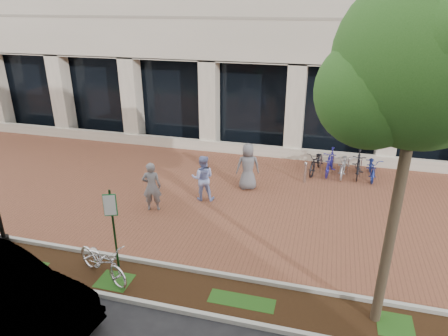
% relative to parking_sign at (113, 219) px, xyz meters
% --- Properties ---
extents(ground, '(120.00, 120.00, 0.00)m').
position_rel_parking_sign_xyz_m(ground, '(1.64, 4.84, -1.49)').
color(ground, black).
rests_on(ground, ground).
extents(brick_plaza, '(40.00, 9.00, 0.01)m').
position_rel_parking_sign_xyz_m(brick_plaza, '(1.64, 4.84, -1.48)').
color(brick_plaza, brown).
rests_on(brick_plaza, ground).
extents(planting_strip, '(40.00, 1.50, 0.01)m').
position_rel_parking_sign_xyz_m(planting_strip, '(1.64, -0.41, -1.48)').
color(planting_strip, black).
rests_on(planting_strip, ground).
extents(curb_plaza_side, '(40.00, 0.12, 0.12)m').
position_rel_parking_sign_xyz_m(curb_plaza_side, '(1.64, 0.34, -1.43)').
color(curb_plaza_side, '#AAAAA0').
rests_on(curb_plaza_side, ground).
extents(curb_street_side, '(40.00, 0.12, 0.12)m').
position_rel_parking_sign_xyz_m(curb_street_side, '(1.64, -1.16, -1.43)').
color(curb_street_side, '#AAAAA0').
rests_on(curb_street_side, ground).
extents(parking_sign, '(0.34, 0.07, 2.32)m').
position_rel_parking_sign_xyz_m(parking_sign, '(0.00, 0.00, 0.00)').
color(parking_sign, '#123315').
rests_on(parking_sign, ground).
extents(street_tree, '(3.75, 3.13, 7.29)m').
position_rel_parking_sign_xyz_m(street_tree, '(6.62, -0.19, 4.04)').
color(street_tree, '#4D3E2C').
rests_on(street_tree, ground).
extents(locked_bicycle, '(2.06, 1.43, 1.02)m').
position_rel_parking_sign_xyz_m(locked_bicycle, '(-0.14, -0.47, -0.97)').
color(locked_bicycle, silver).
rests_on(locked_bicycle, ground).
extents(pedestrian_left, '(0.73, 0.59, 1.75)m').
position_rel_parking_sign_xyz_m(pedestrian_left, '(-0.43, 3.23, -0.61)').
color(pedestrian_left, slate).
rests_on(pedestrian_left, ground).
extents(pedestrian_mid, '(0.94, 0.80, 1.68)m').
position_rel_parking_sign_xyz_m(pedestrian_mid, '(1.00, 4.42, -0.64)').
color(pedestrian_mid, '#94A2DD').
rests_on(pedestrian_mid, ground).
extents(pedestrian_right, '(1.02, 0.83, 1.81)m').
position_rel_parking_sign_xyz_m(pedestrian_right, '(2.36, 5.73, -0.58)').
color(pedestrian_right, '#5B5A5F').
rests_on(pedestrian_right, ground).
extents(bollard, '(0.12, 0.12, 0.88)m').
position_rel_parking_sign_xyz_m(bollard, '(4.44, 6.84, -1.04)').
color(bollard, '#B6B5BA').
rests_on(bollard, ground).
extents(bike_rack_cluster, '(3.03, 1.92, 1.06)m').
position_rel_parking_sign_xyz_m(bike_rack_cluster, '(5.92, 8.01, -0.99)').
color(bike_rack_cluster, black).
rests_on(bike_rack_cluster, ground).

